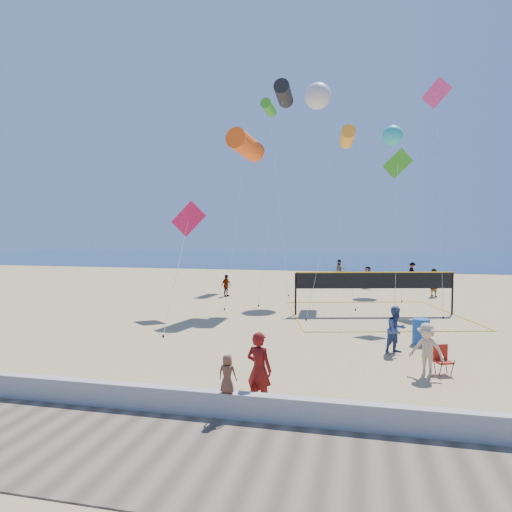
% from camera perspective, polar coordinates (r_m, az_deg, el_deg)
% --- Properties ---
extents(ground, '(120.00, 120.00, 0.00)m').
position_cam_1_polar(ground, '(13.84, 3.36, -15.12)').
color(ground, tan).
rests_on(ground, ground).
extents(ocean, '(140.00, 50.00, 0.03)m').
position_cam_1_polar(ocean, '(75.12, 11.32, -0.29)').
color(ocean, navy).
rests_on(ocean, ground).
extents(seawall, '(32.00, 0.30, 0.60)m').
position_cam_1_polar(seawall, '(10.96, 0.59, -18.43)').
color(seawall, '#B5B5B0').
rests_on(seawall, ground).
extents(boardwalk, '(32.00, 3.60, 0.03)m').
position_cam_1_polar(boardwalk, '(9.31, -2.32, -24.45)').
color(boardwalk, '#6F5D4B').
rests_on(boardwalk, ground).
extents(woman, '(0.79, 0.65, 1.87)m').
position_cam_1_polar(woman, '(11.51, 0.38, -14.01)').
color(woman, maroon).
rests_on(woman, ground).
extents(toddler, '(0.46, 0.32, 0.89)m').
position_cam_1_polar(toddler, '(10.86, -3.60, -14.47)').
color(toddler, brown).
rests_on(toddler, seawall).
extents(bystander_a, '(1.03, 1.01, 1.67)m').
position_cam_1_polar(bystander_a, '(17.13, 17.12, -8.80)').
color(bystander_a, navy).
rests_on(bystander_a, ground).
extents(bystander_b, '(1.19, 0.98, 1.60)m').
position_cam_1_polar(bystander_b, '(14.74, 20.58, -10.93)').
color(bystander_b, tan).
rests_on(bystander_b, ground).
extents(far_person_0, '(0.71, 0.93, 1.47)m').
position_cam_1_polar(far_person_0, '(30.49, -3.76, -3.70)').
color(far_person_0, gray).
rests_on(far_person_0, ground).
extents(far_person_1, '(1.38, 1.48, 1.66)m').
position_cam_1_polar(far_person_1, '(36.06, 13.76, -2.58)').
color(far_person_1, gray).
rests_on(far_person_1, ground).
extents(far_person_2, '(0.77, 0.81, 1.87)m').
position_cam_1_polar(far_person_2, '(32.63, 21.36, -3.11)').
color(far_person_2, gray).
rests_on(far_person_2, ground).
extents(far_person_3, '(1.00, 0.85, 1.81)m').
position_cam_1_polar(far_person_3, '(41.81, 10.41, -1.68)').
color(far_person_3, gray).
rests_on(far_person_3, ground).
extents(far_person_4, '(1.05, 1.18, 1.58)m').
position_cam_1_polar(far_person_4, '(43.05, 18.95, -1.81)').
color(far_person_4, gray).
rests_on(far_person_4, ground).
extents(camp_chair, '(0.59, 0.69, 0.97)m').
position_cam_1_polar(camp_chair, '(15.26, 22.23, -11.70)').
color(camp_chair, maroon).
rests_on(camp_chair, ground).
extents(trash_barrel, '(0.68, 0.68, 0.97)m').
position_cam_1_polar(trash_barrel, '(18.86, 19.93, -8.85)').
color(trash_barrel, '#18469C').
rests_on(trash_barrel, ground).
extents(volleyball_net, '(10.19, 10.08, 2.25)m').
position_cam_1_polar(volleyball_net, '(24.50, 14.59, -3.59)').
color(volleyball_net, black).
rests_on(volleyball_net, ground).
extents(kite_0, '(1.79, 3.01, 9.93)m').
position_cam_1_polar(kite_0, '(26.27, -1.30, 13.66)').
color(kite_0, '#F75311').
rests_on(kite_0, ground).
extents(kite_1, '(1.57, 3.68, 13.39)m').
position_cam_1_polar(kite_1, '(29.63, 3.48, 19.59)').
color(kite_1, black).
rests_on(kite_1, ground).
extents(kite_2, '(2.23, 9.07, 10.94)m').
position_cam_1_polar(kite_2, '(30.46, 11.35, 14.38)').
color(kite_2, '#FFA124').
rests_on(kite_2, ground).
extents(kite_3, '(2.06, 5.76, 5.96)m').
position_cam_1_polar(kite_3, '(24.17, -8.51, 4.22)').
color(kite_3, '#CD1547').
rests_on(kite_3, ground).
extents(kite_4, '(1.49, 4.06, 8.39)m').
position_cam_1_polar(kite_4, '(23.44, 17.28, 9.95)').
color(kite_4, green).
rests_on(kite_4, ground).
extents(kite_5, '(1.72, 6.79, 13.79)m').
position_cam_1_polar(kite_5, '(31.31, 21.68, 17.35)').
color(kite_5, '#E3357C').
rests_on(kite_5, ground).
extents(kite_6, '(3.82, 7.22, 14.38)m').
position_cam_1_polar(kite_6, '(32.95, 7.73, 19.19)').
color(kite_6, silver).
rests_on(kite_6, ground).
extents(kite_7, '(1.97, 8.40, 12.38)m').
position_cam_1_polar(kite_7, '(37.22, 16.70, 14.24)').
color(kite_7, '#2AB1B3').
rests_on(kite_7, ground).
extents(kite_8, '(3.43, 8.54, 15.13)m').
position_cam_1_polar(kite_8, '(39.55, 1.60, 18.02)').
color(kite_8, green).
rests_on(kite_8, ground).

